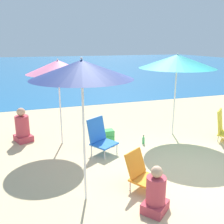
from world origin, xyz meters
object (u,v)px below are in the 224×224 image
beach_umbrella_pink (58,67)px  beach_umbrella_navy (82,70)px  beach_umbrella_teal (177,61)px  person_seated_near (156,194)px  water_bottle (143,140)px  beach_chair_blue (100,136)px  beach_chair_orange (140,171)px  backpack_green (108,136)px  beach_chair_yellow (223,126)px  person_seated_far (23,128)px

beach_umbrella_pink → beach_umbrella_navy: size_ratio=0.93×
beach_umbrella_teal → beach_umbrella_navy: 3.79m
beach_umbrella_teal → person_seated_near: size_ratio=2.95×
beach_umbrella_teal → water_bottle: bearing=-160.3°
beach_chair_blue → person_seated_near: beach_chair_blue is taller
beach_umbrella_teal → beach_chair_orange: beach_umbrella_teal is taller
beach_umbrella_pink → water_bottle: 2.82m
beach_umbrella_teal → backpack_green: bearing=179.6°
beach_chair_blue → water_bottle: size_ratio=3.63×
beach_chair_yellow → backpack_green: (-2.95, 0.81, -0.22)m
beach_chair_blue → beach_umbrella_navy: bearing=-145.1°
person_seated_near → person_seated_far: (-1.96, 3.68, 0.06)m
beach_chair_orange → person_seated_far: 3.60m
beach_chair_yellow → person_seated_near: (-3.11, -2.11, -0.07)m
beach_umbrella_navy → beach_chair_blue: bearing=66.8°
beach_umbrella_navy → backpack_green: bearing=64.0°
beach_umbrella_pink → beach_chair_orange: beach_umbrella_pink is taller
beach_umbrella_teal → person_seated_near: (-2.09, -2.91, -1.74)m
beach_umbrella_teal → beach_umbrella_navy: bearing=-143.3°
beach_chair_yellow → backpack_green: beach_chair_yellow is taller
person_seated_far → water_bottle: bearing=-44.3°
backpack_green → water_bottle: size_ratio=1.43×
person_seated_far → beach_umbrella_teal: bearing=-33.5°
beach_chair_blue → beach_umbrella_pink: bearing=101.2°
person_seated_near → person_seated_far: person_seated_far is taller
beach_chair_yellow → water_bottle: (-2.12, 0.41, -0.29)m
beach_umbrella_teal → person_seated_far: 4.45m
beach_umbrella_navy → person_seated_near: beach_umbrella_navy is taller
beach_umbrella_navy → beach_chair_blue: 2.55m
beach_umbrella_teal → person_seated_near: beach_umbrella_teal is taller
person_seated_far → backpack_green: 2.26m
water_bottle → beach_chair_yellow: bearing=-10.9°
beach_umbrella_teal → beach_chair_orange: (-2.04, -2.21, -1.73)m
beach_chair_orange → water_bottle: size_ratio=2.92×
beach_umbrella_pink → beach_chair_blue: size_ratio=2.62×
beach_chair_orange → beach_chair_blue: bearing=67.4°
beach_umbrella_navy → beach_chair_blue: beach_umbrella_navy is taller
beach_chair_yellow → person_seated_far: bearing=122.4°
beach_umbrella_teal → person_seated_far: size_ratio=2.50×
beach_umbrella_teal → beach_chair_blue: beach_umbrella_teal is taller
person_seated_far → beach_umbrella_pink: bearing=-49.3°
person_seated_far → backpack_green: (2.12, -0.76, -0.21)m
beach_chair_yellow → beach_umbrella_teal: bearing=101.6°
person_seated_near → water_bottle: bearing=120.2°
beach_chair_blue → backpack_green: 0.72m
beach_chair_yellow → person_seated_near: 3.76m
beach_umbrella_pink → person_seated_near: bearing=-72.6°
beach_umbrella_navy → beach_chair_blue: size_ratio=2.82×
beach_umbrella_navy → water_bottle: beach_umbrella_navy is taller
beach_chair_yellow → beach_chair_blue: beach_chair_blue is taller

